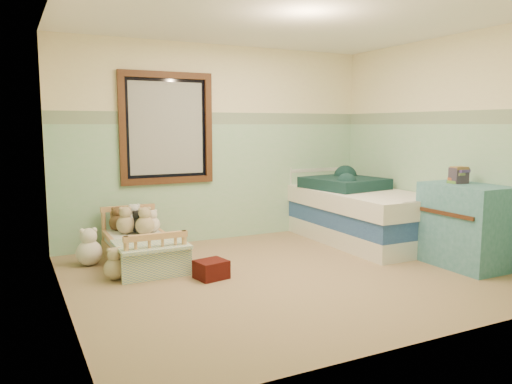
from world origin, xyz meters
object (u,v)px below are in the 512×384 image
plush_floor_tan (115,269)px  floor_book (218,263)px  red_pillow (211,269)px  plush_floor_cream (89,253)px  toddler_bed_frame (142,256)px  twin_bed_frame (360,233)px  dresser (464,225)px

plush_floor_tan → floor_book: (1.09, 0.06, -0.10)m
red_pillow → plush_floor_cream: bearing=134.4°
plush_floor_tan → floor_book: bearing=3.0°
toddler_bed_frame → twin_bed_frame: twin_bed_frame is taller
red_pillow → twin_bed_frame: bearing=14.8°
dresser → floor_book: bearing=152.4°
plush_floor_tan → dresser: size_ratio=0.25×
red_pillow → toddler_bed_frame: bearing=119.7°
dresser → red_pillow: bearing=163.0°
plush_floor_tan → plush_floor_cream: bearing=103.0°
plush_floor_cream → twin_bed_frame: plush_floor_cream is taller
twin_bed_frame → plush_floor_cream: bearing=172.9°
dresser → floor_book: size_ratio=3.38×
plush_floor_cream → floor_book: 1.38m
plush_floor_cream → dresser: size_ratio=0.31×
plush_floor_tan → toddler_bed_frame: bearing=51.2°
dresser → toddler_bed_frame: bearing=152.0°
plush_floor_tan → red_pillow: bearing=-24.0°
red_pillow → floor_book: 0.50m
twin_bed_frame → red_pillow: twin_bed_frame is taller
plush_floor_cream → red_pillow: plush_floor_cream is taller
floor_book → red_pillow: bearing=-107.8°
twin_bed_frame → floor_book: size_ratio=7.81×
toddler_bed_frame → twin_bed_frame: (2.78, -0.23, 0.03)m
plush_floor_cream → toddler_bed_frame: bearing=-18.9°
plush_floor_cream → floor_book: bearing=-25.2°
plush_floor_cream → dresser: dresser is taller
toddler_bed_frame → plush_floor_cream: 0.55m
plush_floor_tan → red_pillow: 0.93m
toddler_bed_frame → plush_floor_tan: plush_floor_tan is taller
plush_floor_cream → floor_book: (1.24, -0.58, -0.13)m
twin_bed_frame → red_pillow: size_ratio=7.03×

